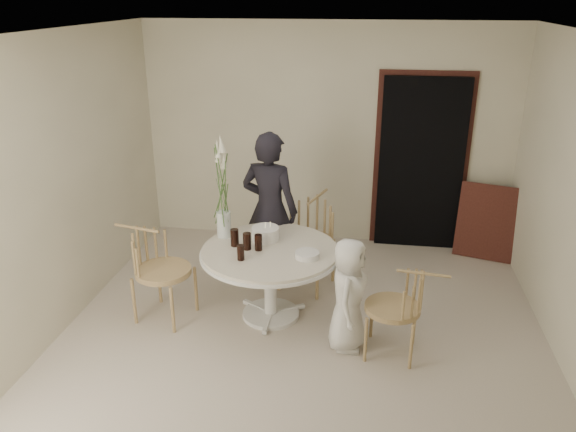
# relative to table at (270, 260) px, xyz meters

# --- Properties ---
(ground) EXTENTS (4.50, 4.50, 0.00)m
(ground) POSITION_rel_table_xyz_m (0.35, -0.25, -0.62)
(ground) COLOR beige
(ground) RESTS_ON ground
(room_shell) EXTENTS (4.50, 4.50, 4.50)m
(room_shell) POSITION_rel_table_xyz_m (0.35, -0.25, 1.00)
(room_shell) COLOR white
(room_shell) RESTS_ON ground
(doorway) EXTENTS (1.00, 0.10, 2.10)m
(doorway) POSITION_rel_table_xyz_m (1.50, 1.94, 0.43)
(doorway) COLOR black
(doorway) RESTS_ON ground
(door_trim) EXTENTS (1.12, 0.03, 2.22)m
(door_trim) POSITION_rel_table_xyz_m (1.50, 1.98, 0.49)
(door_trim) COLOR #4E231B
(door_trim) RESTS_ON ground
(table) EXTENTS (1.33, 1.33, 0.73)m
(table) POSITION_rel_table_xyz_m (0.00, 0.00, 0.00)
(table) COLOR white
(table) RESTS_ON ground
(picture_frame) EXTENTS (0.71, 0.38, 0.90)m
(picture_frame) POSITION_rel_table_xyz_m (2.30, 1.70, -0.17)
(picture_frame) COLOR #4E231B
(picture_frame) RESTS_ON ground
(chair_far) EXTENTS (0.64, 0.67, 0.97)m
(chair_far) POSITION_rel_table_xyz_m (0.31, 0.80, 0.01)
(chair_far) COLOR tan
(chair_far) RESTS_ON ground
(chair_right) EXTENTS (0.54, 0.50, 0.84)m
(chair_right) POSITION_rel_table_xyz_m (1.27, -0.45, -0.07)
(chair_right) COLOR tan
(chair_right) RESTS_ON ground
(chair_left) EXTENTS (0.62, 0.59, 0.93)m
(chair_left) POSITION_rel_table_xyz_m (-1.14, -0.14, -0.01)
(chair_left) COLOR tan
(chair_left) RESTS_ON ground
(girl) EXTENTS (0.69, 0.54, 1.70)m
(girl) POSITION_rel_table_xyz_m (-0.13, 0.70, 0.23)
(girl) COLOR black
(girl) RESTS_ON ground
(boy) EXTENTS (0.39, 0.55, 1.05)m
(boy) POSITION_rel_table_xyz_m (0.77, -0.40, -0.09)
(boy) COLOR white
(boy) RESTS_ON ground
(birthday_cake) EXTENTS (0.27, 0.27, 0.18)m
(birthday_cake) POSITION_rel_table_xyz_m (-0.08, 0.20, 0.18)
(birthday_cake) COLOR white
(birthday_cake) RESTS_ON table
(cola_tumbler_a) EXTENTS (0.09, 0.09, 0.15)m
(cola_tumbler_a) POSITION_rel_table_xyz_m (-0.10, -0.04, 0.19)
(cola_tumbler_a) COLOR black
(cola_tumbler_a) RESTS_ON table
(cola_tumbler_b) EXTENTS (0.07, 0.07, 0.14)m
(cola_tumbler_b) POSITION_rel_table_xyz_m (-0.22, -0.26, 0.19)
(cola_tumbler_b) COLOR black
(cola_tumbler_b) RESTS_ON table
(cola_tumbler_c) EXTENTS (0.10, 0.10, 0.17)m
(cola_tumbler_c) POSITION_rel_table_xyz_m (-0.35, 0.02, 0.20)
(cola_tumbler_c) COLOR black
(cola_tumbler_c) RESTS_ON table
(cola_tumbler_d) EXTENTS (0.10, 0.10, 0.16)m
(cola_tumbler_d) POSITION_rel_table_xyz_m (-0.21, -0.04, 0.20)
(cola_tumbler_d) COLOR black
(cola_tumbler_d) RESTS_ON table
(plate_stack) EXTENTS (0.29, 0.29, 0.06)m
(plate_stack) POSITION_rel_table_xyz_m (0.37, -0.13, 0.14)
(plate_stack) COLOR white
(plate_stack) RESTS_ON table
(flower_vase) EXTENTS (0.14, 0.14, 1.04)m
(flower_vase) POSITION_rel_table_xyz_m (-0.50, 0.22, 0.52)
(flower_vase) COLOR silver
(flower_vase) RESTS_ON table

